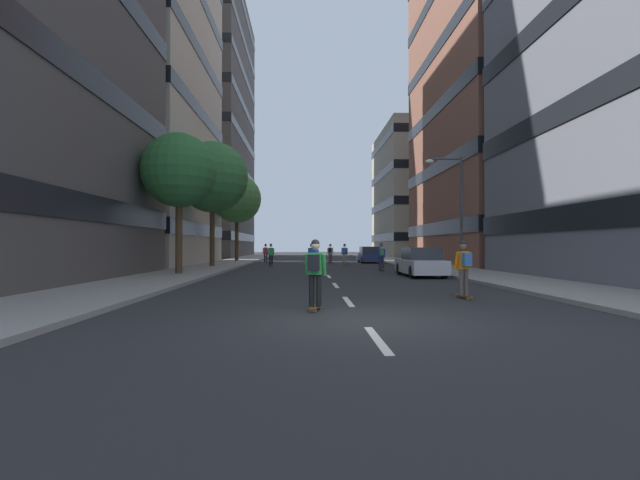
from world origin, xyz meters
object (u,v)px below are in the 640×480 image
at_px(parked_car_near, 420,263).
at_px(skater_8, 381,255).
at_px(skater_0, 266,252).
at_px(skater_4, 464,265).
at_px(parked_car_mid, 369,255).
at_px(street_tree_far, 212,177).
at_px(skater_7, 345,253).
at_px(skater_6, 315,270).
at_px(skater_1, 313,258).
at_px(skater_3, 311,254).
at_px(street_tree_mid, 237,199).
at_px(skater_5, 330,252).
at_px(streetlamp_right, 455,201).
at_px(skater_2, 271,253).
at_px(street_tree_near, 179,171).

bearing_deg(parked_car_near, skater_8, 103.59).
bearing_deg(skater_0, skater_4, -72.49).
relative_size(parked_car_mid, street_tree_far, 0.48).
bearing_deg(skater_7, skater_6, -96.97).
xyz_separation_m(parked_car_near, parked_car_mid, (0.00, 18.06, 0.00)).
distance_m(skater_1, skater_3, 11.99).
bearing_deg(skater_3, parked_car_near, -63.54).
distance_m(street_tree_mid, skater_5, 11.09).
xyz_separation_m(street_tree_far, streetlamp_right, (15.25, -7.47, -2.46)).
height_order(skater_3, skater_8, same).
bearing_deg(skater_5, skater_3, -108.66).
bearing_deg(skater_1, skater_3, 89.64).
relative_size(street_tree_mid, skater_2, 4.80).
bearing_deg(street_tree_mid, skater_0, -39.63).
height_order(parked_car_near, skater_0, skater_0).
xyz_separation_m(street_tree_far, skater_8, (11.67, -4.14, -5.58)).
bearing_deg(skater_5, skater_6, -94.18).
distance_m(street_tree_mid, skater_8, 19.96).
bearing_deg(street_tree_near, skater_0, 79.60).
relative_size(parked_car_mid, streetlamp_right, 0.68).
xyz_separation_m(street_tree_mid, skater_2, (4.05, -8.38, -5.26)).
distance_m(parked_car_near, skater_6, 13.03).
xyz_separation_m(street_tree_mid, skater_0, (3.09, -2.56, -5.26)).
distance_m(street_tree_far, streetlamp_right, 17.16).
xyz_separation_m(street_tree_mid, street_tree_far, (0.00, -11.19, 0.36)).
bearing_deg(skater_6, skater_2, 97.19).
xyz_separation_m(parked_car_near, skater_8, (-1.19, 4.90, 0.32)).
bearing_deg(skater_7, skater_4, -86.37).
relative_size(street_tree_mid, streetlamp_right, 1.31).
height_order(skater_1, skater_7, same).
bearing_deg(skater_0, parked_car_mid, 2.27).
bearing_deg(parked_car_near, street_tree_near, 176.41).
xyz_separation_m(skater_0, skater_5, (5.98, -1.10, 0.03)).
bearing_deg(skater_4, skater_1, 117.23).
xyz_separation_m(parked_car_mid, skater_2, (-8.81, -6.21, 0.29)).
bearing_deg(skater_2, skater_7, 19.60).
xyz_separation_m(street_tree_far, skater_6, (7.01, -20.68, -5.58)).
height_order(street_tree_near, skater_8, street_tree_near).
distance_m(street_tree_far, skater_7, 12.61).
xyz_separation_m(skater_4, skater_6, (-4.62, -2.24, 0.00)).
bearing_deg(street_tree_near, skater_6, -60.61).
xyz_separation_m(street_tree_near, street_tree_mid, (0.00, 19.43, 0.61)).
xyz_separation_m(skater_1, skater_4, (4.44, -8.63, 0.03)).
distance_m(street_tree_mid, skater_7, 13.00).
bearing_deg(street_tree_near, skater_8, 19.35).
xyz_separation_m(street_tree_mid, skater_4, (11.63, -29.63, -5.23)).
bearing_deg(skater_5, skater_4, -84.36).
height_order(street_tree_near, skater_0, street_tree_near).
xyz_separation_m(street_tree_far, skater_0, (3.09, 8.63, -5.61)).
bearing_deg(skater_3, skater_7, 44.15).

